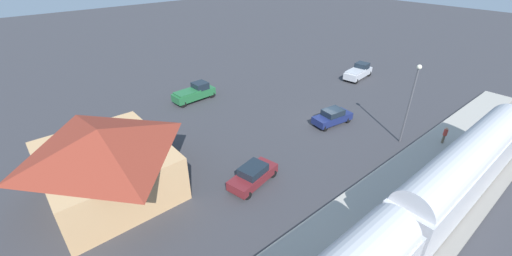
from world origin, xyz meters
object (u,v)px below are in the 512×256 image
at_px(pickup_silver, 358,72).
at_px(light_pole_near_platform, 412,96).
at_px(sedan_maroon, 253,175).
at_px(station_building, 106,160).
at_px(pedestrian_on_platform, 445,134).
at_px(pickup_green, 195,93).
at_px(sedan_navy, 332,117).

xyz_separation_m(pickup_silver, light_pole_near_platform, (-13.17, 12.23, 3.97)).
xyz_separation_m(sedan_maroon, light_pole_near_platform, (-4.50, -15.44, 4.12)).
distance_m(station_building, light_pole_near_platform, 26.96).
bearing_deg(sedan_maroon, pedestrian_on_platform, -112.76).
distance_m(pickup_green, light_pole_near_platform, 24.73).
height_order(station_building, sedan_maroon, station_building).
distance_m(station_building, sedan_maroon, 11.39).
xyz_separation_m(pickup_silver, pickup_green, (8.89, 22.69, 0.00)).
bearing_deg(pickup_green, light_pole_near_platform, -154.63).
height_order(pickup_green, light_pole_near_platform, light_pole_near_platform).
xyz_separation_m(station_building, sedan_maroon, (-6.70, -8.99, -2.00)).
relative_size(station_building, sedan_navy, 2.28).
relative_size(pedestrian_on_platform, sedan_navy, 0.36).
relative_size(pickup_silver, pickup_green, 1.02).
distance_m(sedan_navy, pickup_green, 17.38).
bearing_deg(sedan_maroon, sedan_navy, -80.29).
xyz_separation_m(pickup_silver, sedan_maroon, (-8.68, 27.67, -0.15)).
height_order(pickup_silver, sedan_maroon, pickup_silver).
xyz_separation_m(pedestrian_on_platform, sedan_navy, (9.76, 4.69, -0.40)).
height_order(pedestrian_on_platform, pickup_green, pickup_green).
height_order(sedan_navy, light_pole_near_platform, light_pole_near_platform).
distance_m(sedan_navy, light_pole_near_platform, 8.22).
bearing_deg(sedan_maroon, station_building, 53.29).
height_order(station_building, pedestrian_on_platform, station_building).
bearing_deg(sedan_maroon, pickup_silver, -72.58).
height_order(station_building, pickup_green, station_building).
bearing_deg(light_pole_near_platform, pickup_green, 25.37).
bearing_deg(sedan_maroon, pickup_green, -15.82).
xyz_separation_m(pedestrian_on_platform, sedan_maroon, (7.51, 17.89, -0.40)).
xyz_separation_m(pedestrian_on_platform, pickup_silver, (16.18, -9.78, -0.25)).
xyz_separation_m(pickup_green, sedan_maroon, (-17.57, 4.98, -0.15)).
bearing_deg(light_pole_near_platform, sedan_navy, 18.32).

